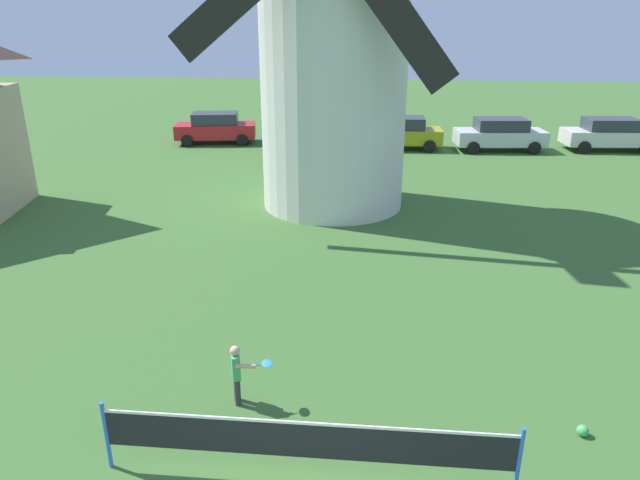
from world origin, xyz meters
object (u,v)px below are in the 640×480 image
object	(u,v)px
parked_car_red	(216,127)
parked_car_mustard	(401,132)
tennis_net	(306,440)
player_far	(238,371)
parked_car_cream	(609,134)
stray_ball	(583,431)
windmill	(334,17)
parked_car_silver	(500,134)
parked_car_green	(311,131)

from	to	relation	value
parked_car_red	parked_car_mustard	bearing A→B (deg)	-2.96
tennis_net	player_far	world-z (taller)	tennis_net
player_far	parked_car_cream	xyz separation A→B (m)	(13.54, 21.33, 0.19)
stray_ball	parked_car_cream	size ratio (longest dim) A/B	0.04
stray_ball	parked_car_mustard	world-z (taller)	parked_car_mustard
parked_car_mustard	windmill	bearing A→B (deg)	-105.70
player_far	windmill	bearing A→B (deg)	86.23
player_far	parked_car_silver	bearing A→B (deg)	68.46
parked_car_green	parked_car_silver	distance (m)	9.28
windmill	player_far	distance (m)	12.49
windmill	parked_car_silver	world-z (taller)	windmill
windmill	tennis_net	size ratio (longest dim) A/B	2.25
player_far	parked_car_green	bearing A→B (deg)	92.96
stray_ball	parked_car_red	size ratio (longest dim) A/B	0.04
parked_car_silver	windmill	bearing A→B (deg)	-127.92
parked_car_mustard	parked_car_cream	xyz separation A→B (m)	(10.11, 0.56, 0.00)
parked_car_mustard	parked_car_silver	xyz separation A→B (m)	(4.78, 0.02, 0.00)
parked_car_red	parked_car_cream	world-z (taller)	same
parked_car_silver	stray_ball	bearing A→B (deg)	-97.44
windmill	parked_car_cream	bearing A→B (deg)	38.36
parked_car_silver	player_far	bearing A→B (deg)	-111.54
player_far	parked_car_cream	world-z (taller)	parked_car_cream
parked_car_mustard	parked_car_cream	bearing A→B (deg)	3.16
parked_car_mustard	parked_car_silver	bearing A→B (deg)	0.25
player_far	parked_car_green	xyz separation A→B (m)	(-1.07, 20.73, 0.19)
stray_ball	parked_car_mustard	size ratio (longest dim) A/B	0.05
windmill	parked_car_red	bearing A→B (deg)	124.14
player_far	parked_car_red	size ratio (longest dim) A/B	0.25
stray_ball	tennis_net	bearing A→B (deg)	-162.30
tennis_net	parked_car_cream	bearing A→B (deg)	62.00
parked_car_mustard	parked_car_silver	size ratio (longest dim) A/B	0.90
tennis_net	player_far	bearing A→B (deg)	128.96
tennis_net	parked_car_cream	world-z (taller)	parked_car_cream
windmill	parked_car_mustard	size ratio (longest dim) A/B	3.25
tennis_net	parked_car_cream	distance (m)	26.01
windmill	stray_ball	size ratio (longest dim) A/B	70.90
parked_car_red	parked_car_mustard	world-z (taller)	same
tennis_net	parked_car_green	xyz separation A→B (m)	(-2.39, 22.37, 0.12)
parked_car_green	parked_car_cream	xyz separation A→B (m)	(14.61, 0.60, -0.00)
tennis_net	parked_car_mustard	bearing A→B (deg)	84.63
player_far	parked_car_green	distance (m)	20.76
tennis_net	parked_car_green	distance (m)	22.49
parked_car_silver	parked_car_cream	size ratio (longest dim) A/B	1.01
tennis_net	parked_car_green	world-z (taller)	parked_car_green
parked_car_mustard	parked_car_cream	size ratio (longest dim) A/B	0.91
parked_car_red	parked_car_green	size ratio (longest dim) A/B	0.97
tennis_net	parked_car_cream	size ratio (longest dim) A/B	1.31
parked_car_cream	stray_ball	bearing A→B (deg)	-110.47
parked_car_mustard	stray_ball	bearing A→B (deg)	-84.52
windmill	player_far	xyz separation A→B (m)	(-0.74, -11.21, -5.47)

